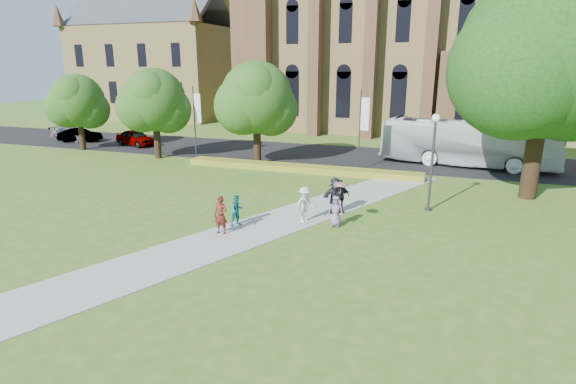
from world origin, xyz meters
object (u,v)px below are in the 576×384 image
at_px(streetlamp, 433,151).
at_px(pedestrian_0, 221,215).
at_px(tour_coach, 467,142).
at_px(car_1, 80,135).
at_px(car_2, 72,134).
at_px(car_0, 136,138).
at_px(large_tree, 549,52).

bearing_deg(streetlamp, pedestrian_0, -142.23).
xyz_separation_m(streetlamp, tour_coach, (2.26, 12.81, -1.44)).
bearing_deg(tour_coach, car_1, 98.67).
relative_size(car_1, car_2, 0.87).
xyz_separation_m(car_1, pedestrian_0, (26.13, -18.99, 0.23)).
bearing_deg(car_0, tour_coach, -71.43).
height_order(tour_coach, car_2, tour_coach).
bearing_deg(car_0, pedestrian_0, -117.59).
bearing_deg(tour_coach, streetlamp, 177.46).
bearing_deg(car_2, large_tree, -96.63).
xyz_separation_m(streetlamp, pedestrian_0, (-9.00, -6.97, -2.35)).
relative_size(large_tree, tour_coach, 1.00).
bearing_deg(streetlamp, car_0, 156.99).
distance_m(large_tree, car_0, 35.36).
bearing_deg(car_2, tour_coach, -85.37).
bearing_deg(large_tree, streetlamp, -140.71).
relative_size(tour_coach, car_1, 3.15).
bearing_deg(car_1, car_2, 56.98).
relative_size(car_0, pedestrian_0, 2.51).
bearing_deg(streetlamp, car_1, 161.12).
height_order(car_0, pedestrian_0, pedestrian_0).
distance_m(streetlamp, pedestrian_0, 11.63).
bearing_deg(large_tree, car_0, 167.48).
relative_size(car_0, car_1, 1.08).
relative_size(large_tree, pedestrian_0, 7.31).
distance_m(car_1, car_2, 1.41).
distance_m(large_tree, car_1, 42.02).
xyz_separation_m(car_0, car_1, (-6.92, 0.03, -0.08)).
distance_m(streetlamp, tour_coach, 13.09).
distance_m(tour_coach, car_2, 38.79).
relative_size(car_1, pedestrian_0, 2.32).
distance_m(car_0, car_2, 8.30).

